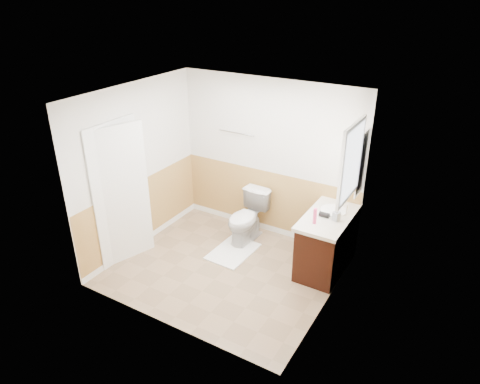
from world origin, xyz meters
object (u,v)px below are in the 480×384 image
Objects in this scene: vanity_cabinet at (327,243)px; lotion_bottle at (315,216)px; soap_dispenser at (337,214)px; bath_mat at (233,251)px; toilet at (247,218)px.

lotion_bottle is (-0.10, -0.31, 0.56)m from vanity_cabinet.
soap_dispenser reaches higher than vanity_cabinet.
lotion_bottle is at bearing 1.53° from bath_mat.
toilet is 1.34m from vanity_cabinet.
toilet is at bearing 162.79° from lotion_bottle.
lotion_bottle is at bearing -134.86° from soap_dispenser.
lotion_bottle is 0.31m from soap_dispenser.
lotion_bottle reaches higher than toilet.
vanity_cabinet is 0.56m from soap_dispenser.
vanity_cabinet is 0.65m from lotion_bottle.
toilet is 1.00× the size of bath_mat.
soap_dispenser is (1.46, -0.16, 0.55)m from toilet.
bath_mat is at bearing -87.87° from toilet.
vanity_cabinet is at bearing 144.47° from soap_dispenser.
lotion_bottle reaches higher than bath_mat.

